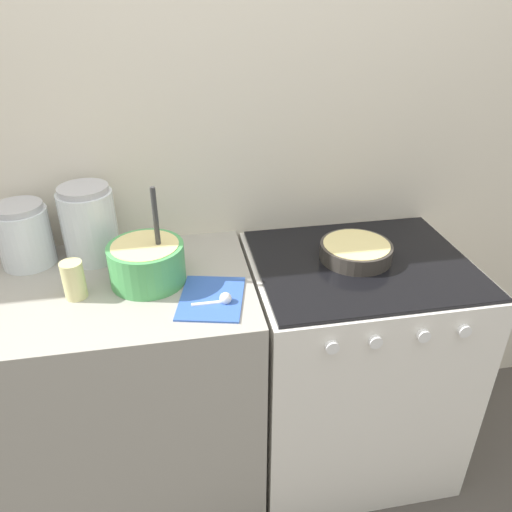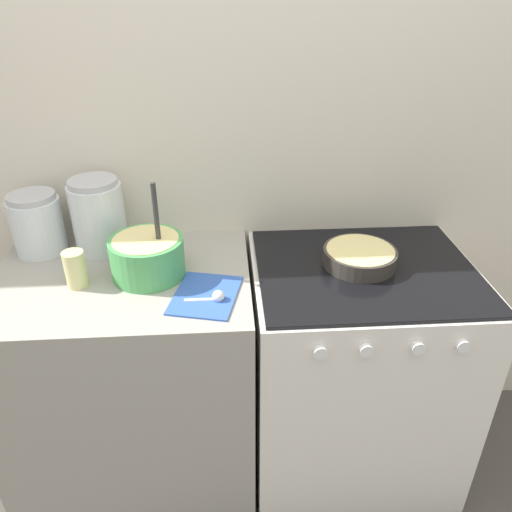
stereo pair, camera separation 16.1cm
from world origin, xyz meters
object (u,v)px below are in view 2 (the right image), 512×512
stove (353,372)px  storage_jar_middle (99,220)px  mixing_bowl (147,254)px  baking_pan (360,257)px  storage_jar_left (38,227)px  tin_can (75,269)px

stove → storage_jar_middle: 1.07m
mixing_bowl → baking_pan: mixing_bowl is taller
storage_jar_left → tin_can: 0.30m
baking_pan → storage_jar_left: size_ratio=1.15×
baking_pan → tin_can: bearing=-175.8°
mixing_bowl → baking_pan: bearing=1.4°
baking_pan → storage_jar_left: storage_jar_left is taller
stove → storage_jar_left: (-1.10, 0.20, 0.54)m
stove → tin_can: (-0.92, -0.04, 0.51)m
baking_pan → storage_jar_left: 1.10m
stove → storage_jar_middle: bearing=167.5°
storage_jar_middle → baking_pan: bearing=-11.2°
storage_jar_middle → tin_can: size_ratio=2.18×
stove → baking_pan: baking_pan is taller
baking_pan → storage_jar_middle: 0.89m
mixing_bowl → storage_jar_left: size_ratio=1.48×
storage_jar_middle → tin_can: (-0.03, -0.24, -0.05)m
stove → storage_jar_left: storage_jar_left is taller
mixing_bowl → baking_pan: 0.69m
baking_pan → tin_can: 0.91m
mixing_bowl → tin_can: mixing_bowl is taller
mixing_bowl → storage_jar_middle: size_ratio=1.22×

